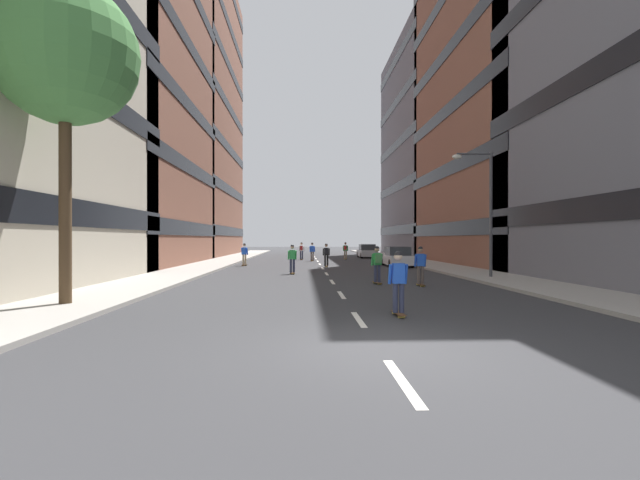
{
  "coord_description": "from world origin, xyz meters",
  "views": [
    {
      "loc": [
        -1.48,
        -8.41,
        2.11
      ],
      "look_at": [
        0.0,
        27.59,
        2.02
      ],
      "focal_mm": 24.6,
      "sensor_mm": 36.0,
      "label": 1
    }
  ],
  "objects_px": {
    "street_tree_near": "(65,54)",
    "skater_6": "(398,280)",
    "parked_car_mid": "(397,257)",
    "skater_3": "(345,249)",
    "parked_car_near": "(367,252)",
    "streetlamp_right": "(484,200)",
    "skater_2": "(301,250)",
    "skater_8": "(420,264)",
    "skater_0": "(377,262)",
    "skater_1": "(244,253)",
    "skater_4": "(292,258)",
    "skater_5": "(312,251)",
    "skater_7": "(326,254)"
  },
  "relations": [
    {
      "from": "street_tree_near",
      "to": "skater_4",
      "type": "distance_m",
      "value": 15.77
    },
    {
      "from": "street_tree_near",
      "to": "skater_6",
      "type": "bearing_deg",
      "value": -10.6
    },
    {
      "from": "skater_4",
      "to": "skater_3",
      "type": "bearing_deg",
      "value": 75.03
    },
    {
      "from": "skater_2",
      "to": "skater_7",
      "type": "distance_m",
      "value": 11.51
    },
    {
      "from": "streetlamp_right",
      "to": "skater_2",
      "type": "relative_size",
      "value": 3.65
    },
    {
      "from": "skater_3",
      "to": "skater_8",
      "type": "height_order",
      "value": "same"
    },
    {
      "from": "skater_0",
      "to": "street_tree_near",
      "type": "bearing_deg",
      "value": -148.6
    },
    {
      "from": "skater_0",
      "to": "skater_6",
      "type": "distance_m",
      "value": 8.45
    },
    {
      "from": "skater_3",
      "to": "skater_6",
      "type": "bearing_deg",
      "value": -93.21
    },
    {
      "from": "street_tree_near",
      "to": "skater_3",
      "type": "bearing_deg",
      "value": 69.62
    },
    {
      "from": "street_tree_near",
      "to": "skater_8",
      "type": "bearing_deg",
      "value": 24.26
    },
    {
      "from": "skater_6",
      "to": "streetlamp_right",
      "type": "bearing_deg",
      "value": 57.14
    },
    {
      "from": "street_tree_near",
      "to": "skater_6",
      "type": "relative_size",
      "value": 5.52
    },
    {
      "from": "skater_4",
      "to": "skater_2",
      "type": "bearing_deg",
      "value": 88.3
    },
    {
      "from": "streetlamp_right",
      "to": "skater_3",
      "type": "height_order",
      "value": "streetlamp_right"
    },
    {
      "from": "skater_1",
      "to": "skater_3",
      "type": "xyz_separation_m",
      "value": [
        9.02,
        10.9,
        0.03
      ]
    },
    {
      "from": "street_tree_near",
      "to": "parked_car_near",
      "type": "bearing_deg",
      "value": 67.52
    },
    {
      "from": "street_tree_near",
      "to": "skater_8",
      "type": "distance_m",
      "value": 15.32
    },
    {
      "from": "skater_1",
      "to": "street_tree_near",
      "type": "bearing_deg",
      "value": -97.51
    },
    {
      "from": "skater_8",
      "to": "skater_5",
      "type": "bearing_deg",
      "value": 100.92
    },
    {
      "from": "skater_4",
      "to": "skater_5",
      "type": "distance_m",
      "value": 15.52
    },
    {
      "from": "parked_car_near",
      "to": "skater_1",
      "type": "bearing_deg",
      "value": -129.42
    },
    {
      "from": "skater_6",
      "to": "skater_7",
      "type": "relative_size",
      "value": 1.0
    },
    {
      "from": "skater_8",
      "to": "skater_0",
      "type": "bearing_deg",
      "value": 152.98
    },
    {
      "from": "skater_2",
      "to": "skater_4",
      "type": "height_order",
      "value": "same"
    },
    {
      "from": "skater_3",
      "to": "skater_8",
      "type": "bearing_deg",
      "value": -88.27
    },
    {
      "from": "streetlamp_right",
      "to": "skater_2",
      "type": "xyz_separation_m",
      "value": [
        -9.54,
        21.6,
        -3.12
      ]
    },
    {
      "from": "street_tree_near",
      "to": "streetlamp_right",
      "type": "bearing_deg",
      "value": 27.66
    },
    {
      "from": "parked_car_mid",
      "to": "skater_3",
      "type": "bearing_deg",
      "value": 102.8
    },
    {
      "from": "parked_car_mid",
      "to": "skater_1",
      "type": "distance_m",
      "value": 11.85
    },
    {
      "from": "skater_0",
      "to": "skater_4",
      "type": "height_order",
      "value": "same"
    },
    {
      "from": "skater_0",
      "to": "skater_2",
      "type": "bearing_deg",
      "value": 98.5
    },
    {
      "from": "parked_car_mid",
      "to": "streetlamp_right",
      "type": "relative_size",
      "value": 0.68
    },
    {
      "from": "skater_4",
      "to": "skater_7",
      "type": "xyz_separation_m",
      "value": [
        2.4,
        6.42,
        0.03
      ]
    },
    {
      "from": "parked_car_mid",
      "to": "skater_4",
      "type": "xyz_separation_m",
      "value": [
        -7.86,
        -6.87,
        0.29
      ]
    },
    {
      "from": "skater_6",
      "to": "parked_car_mid",
      "type": "bearing_deg",
      "value": 77.71
    },
    {
      "from": "skater_5",
      "to": "skater_7",
      "type": "relative_size",
      "value": 1.0
    },
    {
      "from": "skater_3",
      "to": "parked_car_near",
      "type": "bearing_deg",
      "value": 51.19
    },
    {
      "from": "skater_5",
      "to": "skater_8",
      "type": "height_order",
      "value": "same"
    },
    {
      "from": "parked_car_mid",
      "to": "skater_0",
      "type": "relative_size",
      "value": 2.47
    },
    {
      "from": "street_tree_near",
      "to": "skater_1",
      "type": "bearing_deg",
      "value": 82.49
    },
    {
      "from": "streetlamp_right",
      "to": "skater_8",
      "type": "height_order",
      "value": "streetlamp_right"
    },
    {
      "from": "parked_car_near",
      "to": "skater_5",
      "type": "xyz_separation_m",
      "value": [
        -6.3,
        -7.03,
        0.29
      ]
    },
    {
      "from": "parked_car_mid",
      "to": "skater_6",
      "type": "height_order",
      "value": "skater_6"
    },
    {
      "from": "parked_car_near",
      "to": "skater_0",
      "type": "height_order",
      "value": "skater_0"
    },
    {
      "from": "street_tree_near",
      "to": "skater_2",
      "type": "relative_size",
      "value": 5.52
    },
    {
      "from": "streetlamp_right",
      "to": "skater_2",
      "type": "distance_m",
      "value": 23.82
    },
    {
      "from": "skater_2",
      "to": "parked_car_mid",
      "type": "bearing_deg",
      "value": -56.1
    },
    {
      "from": "street_tree_near",
      "to": "skater_7",
      "type": "height_order",
      "value": "street_tree_near"
    },
    {
      "from": "skater_1",
      "to": "skater_7",
      "type": "relative_size",
      "value": 1.0
    }
  ]
}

